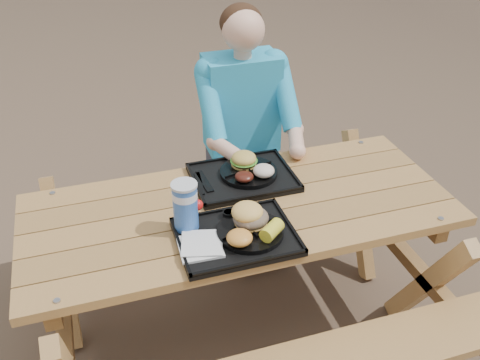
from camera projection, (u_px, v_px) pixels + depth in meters
name	position (u px, v px, depth m)	size (l,w,h in m)	color
ground	(240.00, 328.00, 2.65)	(60.00, 60.00, 0.00)	#999999
picnic_table	(240.00, 272.00, 2.45)	(1.80, 1.49, 0.75)	#999999
tray_near	(236.00, 237.00, 2.05)	(0.45, 0.35, 0.02)	black
tray_far	(243.00, 178.00, 2.41)	(0.45, 0.35, 0.02)	black
plate_near	(250.00, 231.00, 2.05)	(0.26, 0.26, 0.02)	black
plate_far	(249.00, 172.00, 2.41)	(0.26, 0.26, 0.02)	black
napkin_stack	(200.00, 246.00, 1.98)	(0.16, 0.16, 0.02)	silver
soda_cup	(185.00, 207.00, 2.04)	(0.10, 0.10, 0.19)	#164AA5
condiment_bbq	(229.00, 215.00, 2.14)	(0.05, 0.05, 0.03)	black
condiment_mustard	(244.00, 212.00, 2.15)	(0.05, 0.05, 0.03)	yellow
sandwich	(251.00, 209.00, 2.04)	(0.13, 0.13, 0.13)	#ECB253
mac_cheese	(240.00, 238.00, 1.97)	(0.10, 0.10, 0.05)	gold
corn_cob	(272.00, 230.00, 2.00)	(0.09, 0.09, 0.06)	yellow
cutlery_far	(204.00, 181.00, 2.36)	(0.03, 0.18, 0.01)	black
burger	(244.00, 156.00, 2.42)	(0.12, 0.12, 0.10)	gold
baked_beans	(244.00, 177.00, 2.33)	(0.08, 0.08, 0.04)	#43150D
potato_salad	(264.00, 171.00, 2.35)	(0.10, 0.10, 0.05)	beige
diner	(242.00, 143.00, 2.93)	(0.48, 0.84, 1.28)	teal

